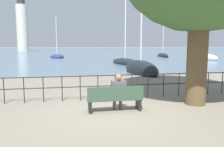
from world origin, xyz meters
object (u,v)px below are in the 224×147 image
(sailboat_3, at_px, (205,58))
(harbor_lighthouse, at_px, (22,25))
(sailboat_4, at_px, (141,69))
(sailboat_5, at_px, (163,55))
(park_bench, at_px, (115,99))
(sailboat_1, at_px, (57,56))
(seated_person_left, at_px, (118,91))
(sailboat_0, at_px, (125,62))

(sailboat_3, bearing_deg, harbor_lighthouse, 112.99)
(sailboat_4, distance_m, sailboat_5, 31.26)
(park_bench, height_order, sailboat_5, sailboat_5)
(sailboat_1, bearing_deg, seated_person_left, -94.23)
(seated_person_left, xyz_separation_m, harbor_lighthouse, (-23.46, 102.41, 11.38))
(sailboat_5, relative_size, harbor_lighthouse, 0.48)
(sailboat_1, xyz_separation_m, sailboat_3, (24.84, -11.97, 0.09))
(park_bench, relative_size, sailboat_0, 0.23)
(sailboat_0, xyz_separation_m, sailboat_4, (-1.21, -10.02, 0.13))
(park_bench, height_order, sailboat_0, sailboat_0)
(harbor_lighthouse, bearing_deg, seated_person_left, -77.09)
(sailboat_0, distance_m, sailboat_4, 10.09)
(seated_person_left, relative_size, sailboat_3, 0.15)
(sailboat_3, xyz_separation_m, sailboat_5, (-2.29, 12.05, -0.02))
(sailboat_5, bearing_deg, sailboat_1, -167.27)
(seated_person_left, relative_size, harbor_lighthouse, 0.05)
(sailboat_0, bearing_deg, harbor_lighthouse, 100.18)
(seated_person_left, xyz_separation_m, sailboat_5, (18.32, 37.80, -0.40))
(sailboat_4, bearing_deg, sailboat_1, 100.19)
(sailboat_0, bearing_deg, sailboat_5, 44.80)
(sailboat_0, xyz_separation_m, sailboat_5, (13.02, 17.82, 0.06))
(park_bench, relative_size, seated_person_left, 1.49)
(sailboat_1, height_order, harbor_lighthouse, harbor_lighthouse)
(sailboat_0, height_order, sailboat_1, sailboat_0)
(sailboat_4, distance_m, harbor_lighthouse, 97.17)
(park_bench, height_order, sailboat_3, sailboat_3)
(sailboat_4, bearing_deg, sailboat_0, 76.61)
(sailboat_3, relative_size, harbor_lighthouse, 0.33)
(sailboat_1, bearing_deg, sailboat_5, -10.43)
(sailboat_0, relative_size, sailboat_1, 1.00)
(sailboat_0, distance_m, harbor_lighthouse, 88.10)
(seated_person_left, xyz_separation_m, sailboat_1, (-4.23, 37.73, -0.47))
(sailboat_1, height_order, sailboat_3, sailboat_3)
(park_bench, bearing_deg, sailboat_5, 64.03)
(seated_person_left, bearing_deg, sailboat_3, 51.33)
(sailboat_3, xyz_separation_m, sailboat_4, (-16.51, -15.79, 0.04))
(sailboat_0, height_order, sailboat_5, sailboat_5)
(park_bench, height_order, sailboat_1, sailboat_1)
(sailboat_4, bearing_deg, park_bench, -119.33)
(seated_person_left, relative_size, sailboat_4, 0.13)
(sailboat_0, bearing_deg, park_bench, -114.22)
(sailboat_3, bearing_deg, seated_person_left, -135.58)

